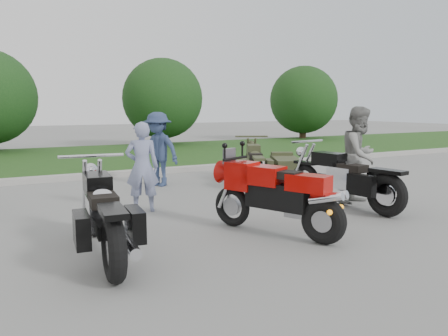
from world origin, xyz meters
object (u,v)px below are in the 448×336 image
sportbike_red (278,194)px  person_stripe (142,167)px  cruiser_right (347,181)px  person_grey (360,155)px  cruiser_sidecar (273,167)px  person_denim (158,149)px  cruiser_left (104,218)px

sportbike_red → person_stripe: person_stripe is taller
cruiser_right → person_grey: 0.69m
cruiser_right → cruiser_sidecar: 2.61m
cruiser_right → cruiser_sidecar: cruiser_right is taller
person_grey → person_denim: 4.51m
cruiser_sidecar → cruiser_left: bearing=-119.2°
person_grey → sportbike_red: bearing=-175.8°
cruiser_left → person_denim: person_denim is taller
cruiser_left → cruiser_right: (4.55, 0.62, -0.00)m
sportbike_red → cruiser_sidecar: size_ratio=0.90×
cruiser_left → cruiser_right: bearing=13.0°
cruiser_left → person_denim: bearing=67.9°
cruiser_sidecar → person_grey: (0.35, -2.39, 0.49)m
person_grey → cruiser_right: bearing=-173.3°
person_denim → cruiser_left: bearing=-60.1°
cruiser_right → person_grey: person_grey is taller
sportbike_red → cruiser_left: sportbike_red is taller
sportbike_red → person_denim: person_denim is taller
person_stripe → person_grey: 4.09m
cruiser_left → person_stripe: person_stripe is taller
person_stripe → cruiser_sidecar: bearing=-144.1°
cruiser_left → person_denim: size_ratio=1.49×
sportbike_red → person_grey: size_ratio=1.09×
sportbike_red → person_stripe: bearing=93.5°
sportbike_red → cruiser_left: (-2.43, 0.19, -0.10)m
sportbike_red → cruiser_right: sportbike_red is taller
sportbike_red → cruiser_right: (2.11, 0.80, -0.10)m
cruiser_left → person_grey: 5.13m
person_grey → person_denim: person_grey is taller
sportbike_red → cruiser_left: size_ratio=0.79×
cruiser_left → cruiser_sidecar: 5.70m
person_stripe → person_grey: size_ratio=0.86×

